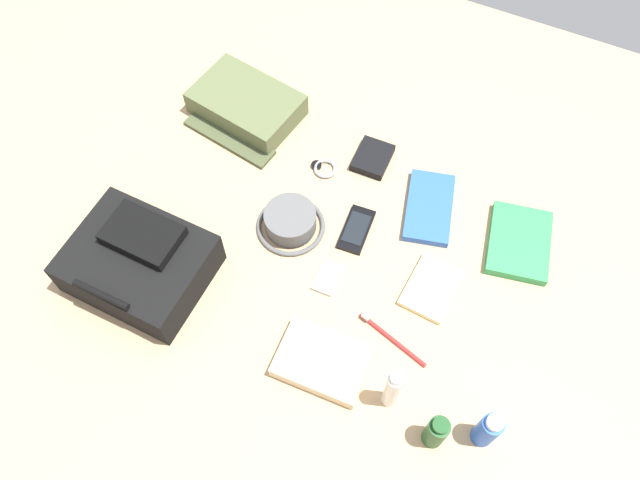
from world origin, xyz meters
name	(u,v)px	position (x,y,z in m)	size (l,w,h in m)	color
ground_plane	(320,250)	(0.00, 0.00, -0.01)	(2.64, 2.02, 0.02)	tan
backpack	(139,262)	(0.35, 0.24, 0.06)	(0.32, 0.26, 0.14)	black
toiletry_pouch	(246,106)	(0.37, -0.30, 0.03)	(0.31, 0.28, 0.07)	#56603D
bucket_hat	(290,222)	(0.09, -0.02, 0.03)	(0.17, 0.17, 0.06)	#585858
deodorant_spray	(488,430)	(-0.51, 0.27, 0.06)	(0.05, 0.05, 0.13)	blue
shampoo_bottle	(436,432)	(-0.41, 0.31, 0.06)	(0.05, 0.05, 0.12)	#19471E
toothpaste_tube	(392,390)	(-0.30, 0.28, 0.08)	(0.03, 0.03, 0.16)	white
paperback_novel	(519,243)	(-0.44, -0.22, 0.01)	(0.18, 0.23, 0.03)	#2D934C
travel_guidebook	(429,208)	(-0.20, -0.22, 0.01)	(0.16, 0.23, 0.02)	blue
cell_phone	(356,229)	(-0.06, -0.08, 0.01)	(0.07, 0.14, 0.01)	black
media_player	(327,277)	(-0.05, 0.07, 0.01)	(0.06, 0.09, 0.01)	#B7B7BC
wristwatch	(324,168)	(0.09, -0.22, 0.01)	(0.07, 0.06, 0.01)	#99999E
toothbrush	(389,336)	(-0.24, 0.14, 0.01)	(0.18, 0.06, 0.02)	red
wallet	(373,158)	(-0.01, -0.30, 0.01)	(0.09, 0.11, 0.02)	black
notepad	(431,288)	(-0.29, -0.01, 0.01)	(0.11, 0.15, 0.02)	beige
folded_towel	(322,362)	(-0.13, 0.27, 0.02)	(0.20, 0.14, 0.04)	beige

